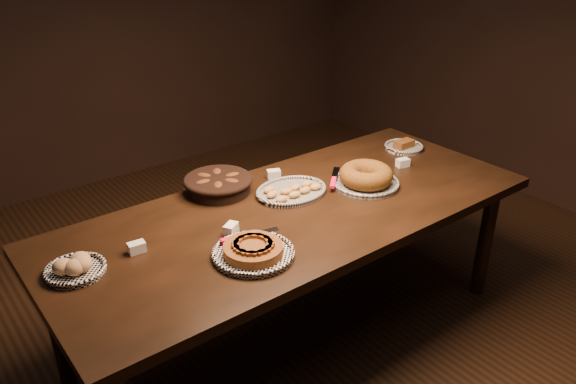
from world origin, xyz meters
TOP-DOWN VIEW (x-y plane):
  - ground at (0.00, 0.00)m, footprint 5.00×5.00m
  - buffet_table at (0.00, 0.00)m, footprint 2.40×1.00m
  - apple_tart_plate at (-0.40, -0.22)m, footprint 0.36×0.34m
  - madeleine_platter at (0.08, 0.13)m, footprint 0.37×0.31m
  - bundt_cake_plate at (0.44, -0.02)m, footprint 0.38×0.41m
  - croissant_basket at (-0.20, 0.38)m, footprint 0.39×0.39m
  - bread_roll_plate at (-1.02, 0.10)m, footprint 0.24×0.24m
  - loaf_plate at (0.98, 0.20)m, footprint 0.23×0.23m
  - tent_cards at (0.04, 0.09)m, footprint 1.62×0.42m

SIDE VIEW (x-z plane):
  - ground at x=0.00m, z-range 0.00..0.00m
  - buffet_table at x=0.00m, z-range 0.30..1.05m
  - madeleine_platter at x=0.08m, z-range 0.74..0.79m
  - loaf_plate at x=0.98m, z-range 0.74..0.80m
  - tent_cards at x=0.04m, z-range 0.75..0.79m
  - apple_tart_plate at x=-0.40m, z-range 0.74..0.81m
  - bread_roll_plate at x=-1.02m, z-range 0.74..0.82m
  - bundt_cake_plate at x=0.44m, z-range 0.74..0.85m
  - croissant_basket at x=-0.20m, z-range 0.76..0.84m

